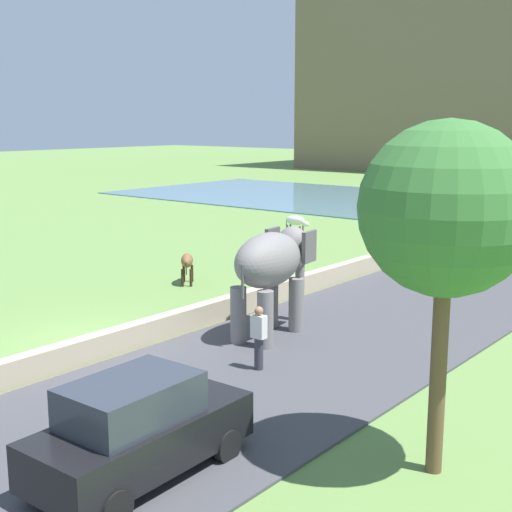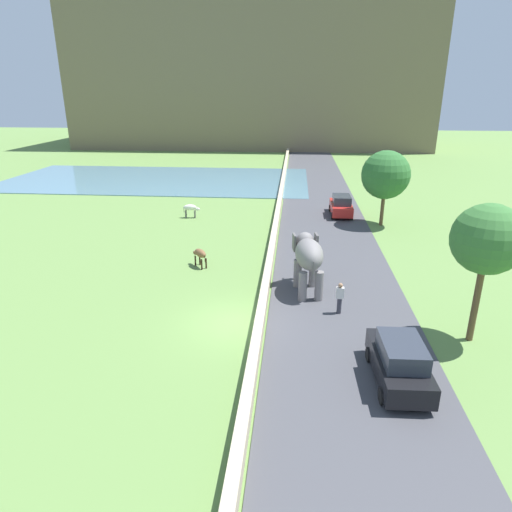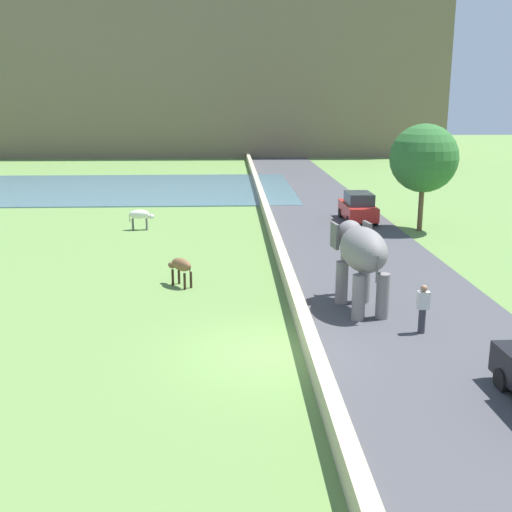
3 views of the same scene
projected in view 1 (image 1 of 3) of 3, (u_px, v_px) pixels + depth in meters
ground_plane at (89, 344)px, 19.11m from camera, size 220.00×220.00×0.00m
barrier_wall at (427, 246)px, 31.96m from camera, size 0.40×110.00×0.69m
lake at (340, 199)px, 53.98m from camera, size 36.00×18.00×0.08m
elephant at (272, 266)px, 19.44m from camera, size 1.78×3.56×2.99m
person_beside_elephant at (259, 337)px, 16.89m from camera, size 0.36×0.22×1.63m
car_black at (138, 429)px, 11.81m from camera, size 1.89×4.05×1.80m
cow_brown at (187, 262)px, 26.02m from camera, size 1.17×1.26×1.15m
cow_white at (296, 222)px, 36.33m from camera, size 1.40×0.52×1.15m
tree_mid at (447, 211)px, 11.36m from camera, size 2.89×2.89×6.03m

